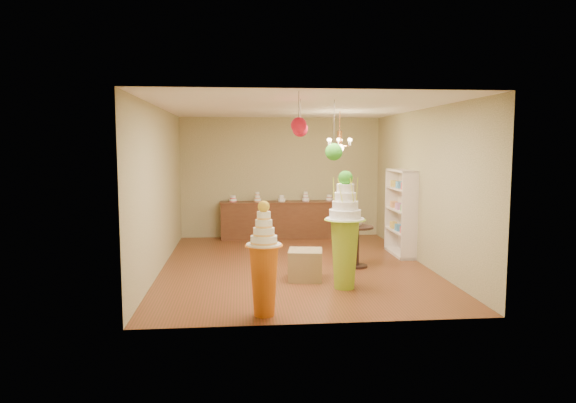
{
  "coord_description": "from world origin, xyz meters",
  "views": [
    {
      "loc": [
        -1.03,
        -9.62,
        2.29
      ],
      "look_at": [
        -0.12,
        0.0,
        1.24
      ],
      "focal_mm": 32.0,
      "sensor_mm": 36.0,
      "label": 1
    }
  ],
  "objects": [
    {
      "name": "pom_red_left",
      "position": [
        -0.11,
        -1.85,
        2.55
      ],
      "size": [
        0.24,
        0.24,
        0.57
      ],
      "color": "#423A2F",
      "rests_on": "ceiling"
    },
    {
      "name": "pom_red_right",
      "position": [
        -0.26,
        -2.94,
        2.56
      ],
      "size": [
        0.21,
        0.21,
        0.54
      ],
      "color": "#423A2F",
      "rests_on": "ceiling"
    },
    {
      "name": "pom_green_mid",
      "position": [
        0.43,
        -1.74,
        2.2
      ],
      "size": [
        0.27,
        0.27,
        0.93
      ],
      "color": "#423A2F",
      "rests_on": "ceiling"
    },
    {
      "name": "pedestal_orange",
      "position": [
        -0.71,
        -2.85,
        0.63
      ],
      "size": [
        0.63,
        0.63,
        1.57
      ],
      "rotation": [
        0.0,
        0.0,
        -0.42
      ],
      "color": "orange",
      "rests_on": "floor"
    },
    {
      "name": "floor",
      "position": [
        0.0,
        0.0,
        0.0
      ],
      "size": [
        6.5,
        6.5,
        0.0
      ],
      "primitive_type": "plane",
      "color": "brown",
      "rests_on": "ground"
    },
    {
      "name": "wall_left",
      "position": [
        -2.5,
        0.0,
        1.5
      ],
      "size": [
        0.04,
        6.5,
        3.0
      ],
      "primitive_type": "cube",
      "color": "tan",
      "rests_on": "ground"
    },
    {
      "name": "burlap_riser",
      "position": [
        0.08,
        -1.05,
        0.26
      ],
      "size": [
        0.65,
        0.65,
        0.52
      ],
      "primitive_type": "cube",
      "rotation": [
        0.0,
        0.0,
        -0.15
      ],
      "color": "olive",
      "rests_on": "floor"
    },
    {
      "name": "pedestal_green",
      "position": [
        0.64,
        -1.64,
        0.82
      ],
      "size": [
        0.79,
        0.79,
        1.9
      ],
      "rotation": [
        0.0,
        0.0,
        0.35
      ],
      "color": "#93BD29",
      "rests_on": "floor"
    },
    {
      "name": "chandelier",
      "position": [
        1.03,
        0.89,
        2.3
      ],
      "size": [
        0.68,
        0.68,
        0.85
      ],
      "rotation": [
        0.0,
        0.0,
        0.22
      ],
      "color": "#D98A4C",
      "rests_on": "ceiling"
    },
    {
      "name": "wall_front",
      "position": [
        0.0,
        -3.25,
        1.5
      ],
      "size": [
        5.0,
        0.04,
        3.0
      ],
      "primitive_type": "cube",
      "color": "tan",
      "rests_on": "ground"
    },
    {
      "name": "ceiling",
      "position": [
        0.0,
        0.0,
        3.0
      ],
      "size": [
        6.5,
        6.5,
        0.0
      ],
      "primitive_type": "plane",
      "rotation": [
        3.14,
        0.0,
        0.0
      ],
      "color": "white",
      "rests_on": "ground"
    },
    {
      "name": "sideboard",
      "position": [
        0.0,
        2.97,
        0.48
      ],
      "size": [
        3.04,
        0.54,
        1.16
      ],
      "color": "#502B19",
      "rests_on": "floor"
    },
    {
      "name": "vase",
      "position": [
        1.17,
        -0.23,
        0.89
      ],
      "size": [
        0.22,
        0.22,
        0.2
      ],
      "primitive_type": "imported",
      "rotation": [
        0.0,
        0.0,
        0.2
      ],
      "color": "beige",
      "rests_on": "round_table"
    },
    {
      "name": "round_table",
      "position": [
        1.17,
        -0.23,
        0.51
      ],
      "size": [
        0.77,
        0.77,
        0.79
      ],
      "rotation": [
        0.0,
        0.0,
        -0.3
      ],
      "color": "black",
      "rests_on": "floor"
    },
    {
      "name": "shelving_unit",
      "position": [
        2.34,
        0.8,
        0.9
      ],
      "size": [
        0.33,
        1.2,
        1.8
      ],
      "color": "beige",
      "rests_on": "floor"
    },
    {
      "name": "wall_right",
      "position": [
        2.5,
        0.0,
        1.5
      ],
      "size": [
        0.04,
        6.5,
        3.0
      ],
      "primitive_type": "cube",
      "color": "tan",
      "rests_on": "ground"
    },
    {
      "name": "wall_back",
      "position": [
        0.0,
        3.25,
        1.5
      ],
      "size": [
        5.0,
        0.04,
        3.0
      ],
      "primitive_type": "cube",
      "color": "tan",
      "rests_on": "ground"
    }
  ]
}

